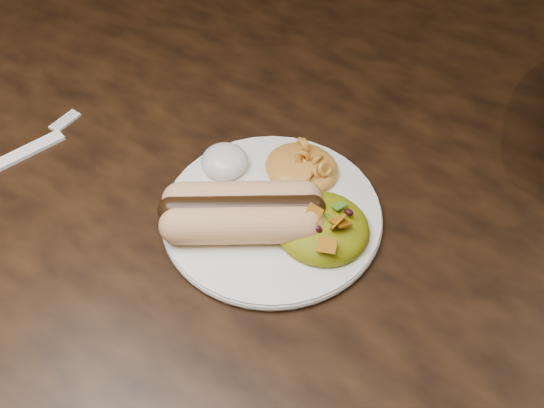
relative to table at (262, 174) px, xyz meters
The scene contains 8 objects.
floor 0.66m from the table, ahead, with size 4.00×4.00×0.00m, color brown.
table is the anchor object (origin of this frame).
plate 0.18m from the table, 50.69° to the right, with size 0.20×0.20×0.01m, color white.
hotdog 0.20m from the table, 60.56° to the right, with size 0.12×0.12×0.03m.
mac_and_cheese 0.16m from the table, 31.76° to the right, with size 0.07×0.07×0.03m, color gold.
sour_cream 0.15m from the table, 76.32° to the right, with size 0.05×0.05×0.03m, color white.
taco_salad 0.22m from the table, 37.11° to the right, with size 0.09×0.08×0.04m.
fork 0.27m from the table, 130.91° to the right, with size 0.02×0.15×0.00m, color white.
Camera 1 is at (0.31, -0.43, 1.21)m, focal length 42.00 mm.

